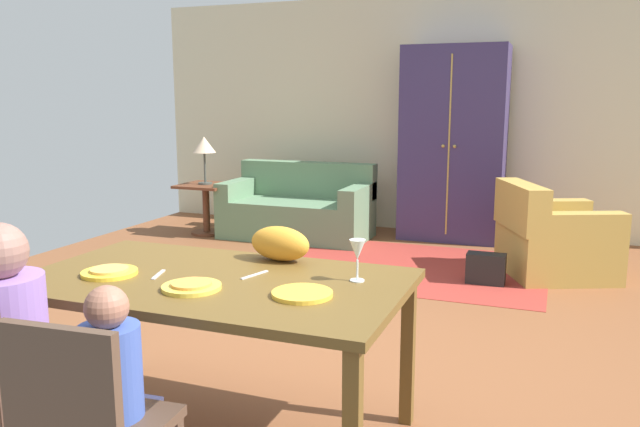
# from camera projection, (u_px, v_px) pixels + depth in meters

# --- Properties ---
(ground_plane) EXTENTS (7.06, 6.41, 0.02)m
(ground_plane) POSITION_uv_depth(u_px,v_px,m) (352.00, 319.00, 4.54)
(ground_plane) COLOR brown
(back_wall) EXTENTS (7.06, 0.10, 2.70)m
(back_wall) POSITION_uv_depth(u_px,v_px,m) (440.00, 115.00, 7.28)
(back_wall) COLOR beige
(back_wall) RESTS_ON ground_plane
(dining_table) EXTENTS (1.71, 0.98, 0.76)m
(dining_table) POSITION_uv_depth(u_px,v_px,m) (214.00, 293.00, 2.83)
(dining_table) COLOR brown
(dining_table) RESTS_ON ground_plane
(plate_near_man) EXTENTS (0.25, 0.25, 0.02)m
(plate_near_man) POSITION_uv_depth(u_px,v_px,m) (110.00, 273.00, 2.87)
(plate_near_man) COLOR yellow
(plate_near_man) RESTS_ON dining_table
(pizza_near_man) EXTENTS (0.17, 0.17, 0.01)m
(pizza_near_man) POSITION_uv_depth(u_px,v_px,m) (109.00, 269.00, 2.87)
(pizza_near_man) COLOR #DFA74F
(pizza_near_man) RESTS_ON plate_near_man
(plate_near_child) EXTENTS (0.25, 0.25, 0.02)m
(plate_near_child) POSITION_uv_depth(u_px,v_px,m) (192.00, 287.00, 2.65)
(plate_near_child) COLOR yellow
(plate_near_child) RESTS_ON dining_table
(pizza_near_child) EXTENTS (0.17, 0.17, 0.01)m
(pizza_near_child) POSITION_uv_depth(u_px,v_px,m) (191.00, 284.00, 2.65)
(pizza_near_child) COLOR gold
(pizza_near_child) RESTS_ON plate_near_child
(plate_near_woman) EXTENTS (0.25, 0.25, 0.02)m
(plate_near_woman) POSITION_uv_depth(u_px,v_px,m) (302.00, 294.00, 2.56)
(plate_near_woman) COLOR yellow
(plate_near_woman) RESTS_ON dining_table
(wine_glass) EXTENTS (0.07, 0.07, 0.19)m
(wine_glass) POSITION_uv_depth(u_px,v_px,m) (357.00, 252.00, 2.75)
(wine_glass) COLOR silver
(wine_glass) RESTS_ON dining_table
(fork) EXTENTS (0.06, 0.15, 0.01)m
(fork) POSITION_uv_depth(u_px,v_px,m) (158.00, 275.00, 2.86)
(fork) COLOR silver
(fork) RESTS_ON dining_table
(knife) EXTENTS (0.06, 0.17, 0.01)m
(knife) POSITION_uv_depth(u_px,v_px,m) (254.00, 275.00, 2.86)
(knife) COLOR silver
(knife) RESTS_ON dining_table
(person_man) EXTENTS (0.30, 0.41, 1.11)m
(person_man) POSITION_uv_depth(u_px,v_px,m) (17.00, 374.00, 2.41)
(person_man) COLOR #3F2C47
(person_man) RESTS_ON ground_plane
(dining_chair_child) EXTENTS (0.45, 0.45, 0.87)m
(dining_chair_child) POSITION_uv_depth(u_px,v_px,m) (86.00, 424.00, 2.09)
(dining_chair_child) COLOR #503A2C
(dining_chair_child) RESTS_ON ground_plane
(person_child) EXTENTS (0.22, 0.29, 0.92)m
(person_child) POSITION_uv_depth(u_px,v_px,m) (119.00, 416.00, 2.26)
(person_child) COLOR #333553
(person_child) RESTS_ON ground_plane
(cat) EXTENTS (0.34, 0.20, 0.17)m
(cat) POSITION_uv_depth(u_px,v_px,m) (280.00, 244.00, 3.11)
(cat) COLOR orange
(cat) RESTS_ON dining_table
(area_rug) EXTENTS (2.60, 1.80, 0.01)m
(area_rug) POSITION_uv_depth(u_px,v_px,m) (401.00, 266.00, 5.92)
(area_rug) COLOR #9C3028
(area_rug) RESTS_ON ground_plane
(couch) EXTENTS (1.62, 0.86, 0.82)m
(couch) POSITION_uv_depth(u_px,v_px,m) (298.00, 210.00, 7.14)
(couch) COLOR #5F815E
(couch) RESTS_ON ground_plane
(armchair) EXTENTS (1.12, 1.12, 0.82)m
(armchair) POSITION_uv_depth(u_px,v_px,m) (551.00, 240.00, 5.57)
(armchair) COLOR #B28D40
(armchair) RESTS_ON ground_plane
(armoire) EXTENTS (1.10, 0.59, 2.10)m
(armoire) POSITION_uv_depth(u_px,v_px,m) (453.00, 144.00, 6.90)
(armoire) COLOR #382D58
(armoire) RESTS_ON ground_plane
(side_table) EXTENTS (0.56, 0.56, 0.58)m
(side_table) POSITION_uv_depth(u_px,v_px,m) (206.00, 202.00, 7.25)
(side_table) COLOR brown
(side_table) RESTS_ON ground_plane
(table_lamp) EXTENTS (0.26, 0.26, 0.54)m
(table_lamp) POSITION_uv_depth(u_px,v_px,m) (204.00, 146.00, 7.14)
(table_lamp) COLOR #41463F
(table_lamp) RESTS_ON side_table
(handbag) EXTENTS (0.32, 0.16, 0.26)m
(handbag) POSITION_uv_depth(u_px,v_px,m) (486.00, 269.00, 5.34)
(handbag) COLOR black
(handbag) RESTS_ON ground_plane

